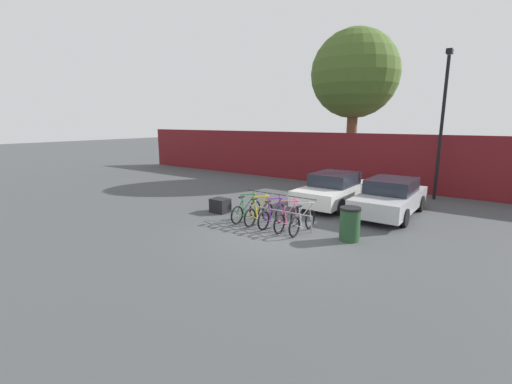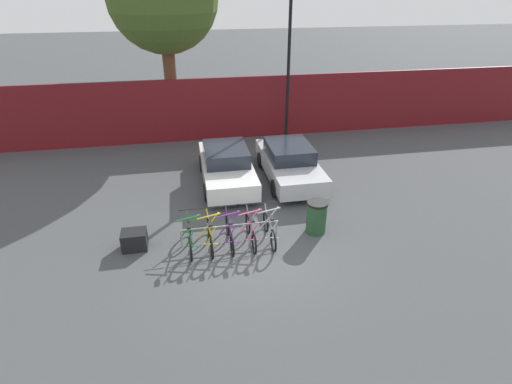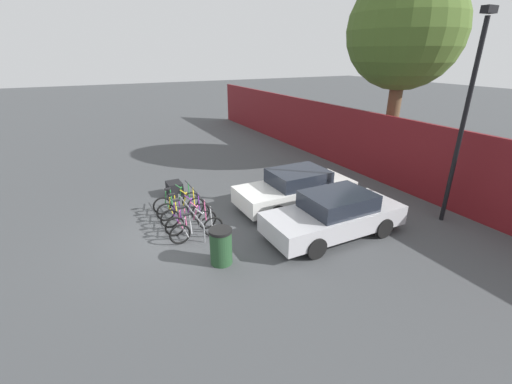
# 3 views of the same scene
# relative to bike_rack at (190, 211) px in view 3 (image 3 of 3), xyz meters

# --- Properties ---
(ground_plane) EXTENTS (120.00, 120.00, 0.00)m
(ground_plane) POSITION_rel_bike_rack_xyz_m (0.60, -0.68, -0.47)
(ground_plane) COLOR #424447
(hoarding_wall) EXTENTS (36.00, 0.16, 2.92)m
(hoarding_wall) POSITION_rel_bike_rack_xyz_m (0.60, 8.82, 0.99)
(hoarding_wall) COLOR maroon
(hoarding_wall) RESTS_ON ground
(bike_rack) EXTENTS (2.85, 0.04, 0.57)m
(bike_rack) POSITION_rel_bike_rack_xyz_m (0.00, 0.00, 0.00)
(bike_rack) COLOR gray
(bike_rack) RESTS_ON ground
(bicycle_green) EXTENTS (0.68, 1.71, 1.05)m
(bicycle_green) POSITION_rel_bike_rack_xyz_m (-1.15, -0.15, -0.09)
(bicycle_green) COLOR black
(bicycle_green) RESTS_ON ground
(bicycle_yellow) EXTENTS (0.68, 1.71, 1.05)m
(bicycle_yellow) POSITION_rel_bike_rack_xyz_m (-0.58, -0.15, -0.09)
(bicycle_yellow) COLOR black
(bicycle_yellow) RESTS_ON ground
(bicycle_purple) EXTENTS (0.68, 1.71, 1.05)m
(bicycle_purple) POSITION_rel_bike_rack_xyz_m (-0.02, -0.15, -0.09)
(bicycle_purple) COLOR black
(bicycle_purple) RESTS_ON ground
(bicycle_pink) EXTENTS (0.68, 1.71, 1.05)m
(bicycle_pink) POSITION_rel_bike_rack_xyz_m (0.60, -0.15, -0.09)
(bicycle_pink) COLOR black
(bicycle_pink) RESTS_ON ground
(bicycle_silver) EXTENTS (0.68, 1.71, 1.05)m
(bicycle_silver) POSITION_rel_bike_rack_xyz_m (1.15, -0.15, -0.09)
(bicycle_silver) COLOR black
(bicycle_silver) RESTS_ON ground
(car_white) EXTENTS (1.91, 4.43, 1.40)m
(car_white) POSITION_rel_bike_rack_xyz_m (0.39, 3.95, 0.22)
(car_white) COLOR silver
(car_white) RESTS_ON ground
(car_silver) EXTENTS (1.91, 4.46, 1.40)m
(car_silver) POSITION_rel_bike_rack_xyz_m (2.79, 3.81, 0.22)
(car_silver) COLOR #B7B7BC
(car_silver) RESTS_ON ground
(lamp_post) EXTENTS (0.24, 0.44, 6.58)m
(lamp_post) POSITION_rel_bike_rack_xyz_m (3.70, 7.83, 3.18)
(lamp_post) COLOR black
(lamp_post) RESTS_ON ground
(trash_bin) EXTENTS (0.63, 0.63, 1.03)m
(trash_bin) POSITION_rel_bike_rack_xyz_m (2.65, 0.05, 0.05)
(trash_bin) COLOR #234728
(trash_bin) RESTS_ON ground
(cargo_crate) EXTENTS (0.70, 0.56, 0.55)m
(cargo_crate) POSITION_rel_bike_rack_xyz_m (-2.72, 0.18, -0.20)
(cargo_crate) COLOR black
(cargo_crate) RESTS_ON ground
(tree_behind_hoarding) EXTENTS (5.06, 5.06, 8.79)m
(tree_behind_hoarding) POSITION_rel_bike_rack_xyz_m (-1.50, 10.62, 5.74)
(tree_behind_hoarding) COLOR brown
(tree_behind_hoarding) RESTS_ON ground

